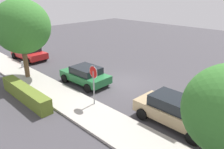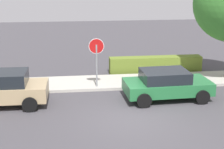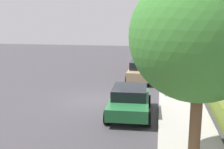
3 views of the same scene
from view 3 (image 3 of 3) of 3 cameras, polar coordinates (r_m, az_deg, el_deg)
name	(u,v)px [view 3 (image 3 of 3)]	position (r m, az deg, el deg)	size (l,w,h in m)	color
ground_plane	(95,101)	(15.89, -3.39, -5.40)	(60.00, 60.00, 0.00)	#423F44
sidewalk_curb	(181,104)	(15.52, 13.90, -5.89)	(32.00, 2.35, 0.14)	#B2ADA3
stop_sign	(166,69)	(16.23, 11.01, 1.12)	(0.75, 0.09, 2.55)	gray
parked_car_green	(129,100)	(13.58, 3.57, -5.28)	(3.96, 2.18, 1.35)	#236B38
parked_car_tan	(142,70)	(20.75, 6.04, 0.83)	(4.26, 2.03, 1.50)	tan
parked_car_orange	(145,59)	(26.06, 6.66, 3.10)	(4.56, 2.10, 1.54)	orange
street_tree_near_corner	(178,35)	(23.63, 13.32, 7.83)	(2.97, 2.97, 4.64)	#513823
street_tree_mid_block	(198,37)	(8.89, 17.02, 7.34)	(4.17, 4.17, 6.10)	brown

